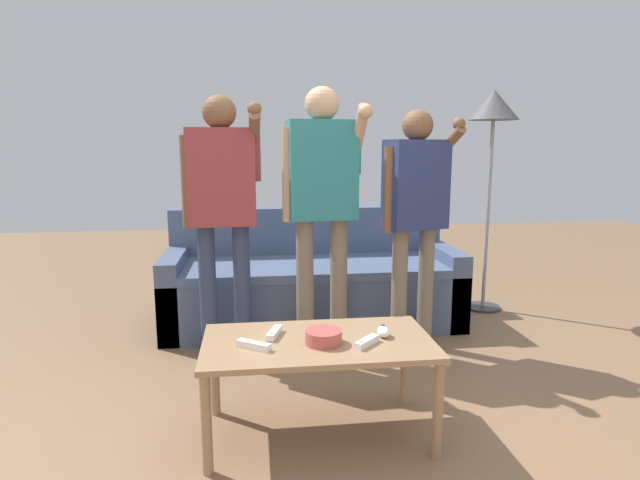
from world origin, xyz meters
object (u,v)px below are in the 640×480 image
(coffee_table, at_px, (318,352))
(game_remote_wand_far, at_px, (367,342))
(floor_lamp, at_px, (493,119))
(player_left, at_px, (222,197))
(game_remote_nunchuk, at_px, (383,332))
(couch, at_px, (312,283))
(player_center, at_px, (322,190))
(game_remote_wand_near, at_px, (254,345))
(player_right, at_px, (415,203))
(game_remote_wand_spare, at_px, (274,333))
(snack_bowl, at_px, (324,337))

(coffee_table, bearing_deg, game_remote_wand_far, -23.95)
(floor_lamp, height_order, player_left, floor_lamp)
(player_left, xyz_separation_m, game_remote_wand_far, (0.65, -1.06, -0.53))
(coffee_table, height_order, game_remote_nunchuk, game_remote_nunchuk)
(couch, relative_size, player_left, 1.33)
(game_remote_nunchuk, height_order, player_center, player_center)
(couch, xyz_separation_m, game_remote_wand_near, (-0.43, -1.66, 0.18))
(player_right, bearing_deg, game_remote_wand_spare, -136.57)
(coffee_table, xyz_separation_m, snack_bowl, (0.02, -0.05, 0.09))
(player_left, height_order, player_center, player_center)
(floor_lamp, xyz_separation_m, player_right, (-0.83, -0.76, -0.55))
(floor_lamp, bearing_deg, player_left, -160.20)
(player_center, distance_m, player_right, 0.58)
(coffee_table, xyz_separation_m, game_remote_wand_far, (0.20, -0.09, 0.07))
(player_center, bearing_deg, game_remote_wand_far, -86.90)
(player_right, bearing_deg, game_remote_wand_far, -117.01)
(game_remote_nunchuk, bearing_deg, player_center, 99.11)
(game_remote_nunchuk, distance_m, player_right, 1.13)
(game_remote_nunchuk, xyz_separation_m, game_remote_wand_spare, (-0.49, 0.07, -0.01))
(game_remote_wand_near, bearing_deg, player_left, 99.33)
(coffee_table, bearing_deg, snack_bowl, -67.64)
(game_remote_wand_far, bearing_deg, player_left, 121.63)
(couch, distance_m, player_left, 1.12)
(coffee_table, bearing_deg, game_remote_nunchuk, 0.62)
(floor_lamp, distance_m, player_center, 1.66)
(snack_bowl, distance_m, game_remote_wand_spare, 0.24)
(player_center, xyz_separation_m, game_remote_wand_spare, (-0.33, -0.88, -0.57))
(player_left, xyz_separation_m, game_remote_wand_near, (0.17, -1.04, -0.53))
(floor_lamp, height_order, player_center, floor_lamp)
(player_right, bearing_deg, snack_bowl, -125.68)
(snack_bowl, xyz_separation_m, game_remote_wand_spare, (-0.21, 0.12, -0.01))
(snack_bowl, height_order, game_remote_nunchuk, snack_bowl)
(couch, xyz_separation_m, player_left, (-0.60, -0.62, 0.71))
(snack_bowl, height_order, game_remote_wand_far, snack_bowl)
(player_left, height_order, player_right, player_left)
(floor_lamp, relative_size, game_remote_wand_near, 11.36)
(floor_lamp, bearing_deg, player_right, -137.59)
(player_left, bearing_deg, game_remote_wand_near, -80.67)
(player_center, xyz_separation_m, game_remote_wand_far, (0.06, -1.04, -0.57))
(snack_bowl, height_order, floor_lamp, floor_lamp)
(player_center, distance_m, game_remote_wand_far, 1.19)
(snack_bowl, bearing_deg, game_remote_wand_spare, 150.75)
(couch, height_order, coffee_table, couch)
(player_center, bearing_deg, player_left, 178.43)
(snack_bowl, distance_m, player_center, 1.15)
(game_remote_wand_far, bearing_deg, coffee_table, 156.05)
(couch, relative_size, coffee_table, 2.08)
(coffee_table, distance_m, game_remote_wand_near, 0.30)
(player_center, bearing_deg, game_remote_nunchuk, -80.89)
(snack_bowl, bearing_deg, player_center, 82.86)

